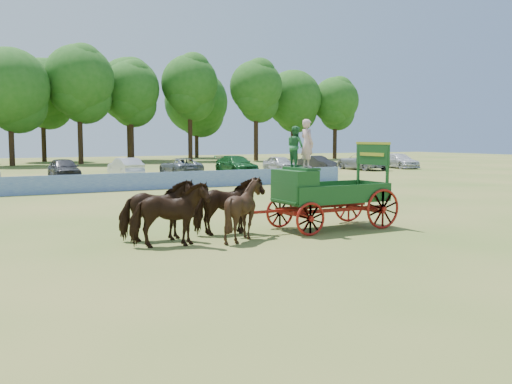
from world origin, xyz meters
The scene contains 9 objects.
ground centered at (0.00, 0.00, 0.00)m, with size 160.00×160.00×0.00m, color olive.
horse_lead_left centered at (-7.26, 0.16, 0.95)m, with size 1.02×2.24×1.89m, color black.
horse_lead_right centered at (-7.26, 1.26, 0.95)m, with size 1.02×2.24×1.89m, color black.
horse_wheel_left centered at (-4.86, 0.16, 0.95)m, with size 1.53×1.72×1.90m, color black.
horse_wheel_right centered at (-4.86, 1.26, 0.95)m, with size 1.02×2.24×1.89m, color black.
farm_dray centered at (-1.88, 0.72, 1.58)m, with size 6.00×2.00×3.74m.
sponsor_banner centered at (-1.00, 18.00, 0.53)m, with size 26.00×0.08×1.05m, color #1D3C9D.
parked_cars centered at (3.24, 29.61, 0.76)m, with size 56.76×7.18×1.64m.
treeline centered at (-5.50, 59.85, 9.29)m, with size 89.61×23.37×15.36m.
Camera 1 is at (-12.82, -15.27, 3.15)m, focal length 40.00 mm.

